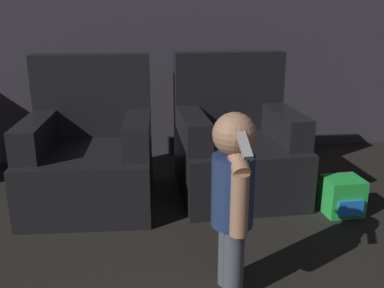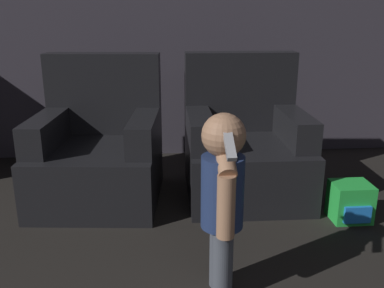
{
  "view_description": "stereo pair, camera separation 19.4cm",
  "coord_description": "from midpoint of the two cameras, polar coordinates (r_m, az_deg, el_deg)",
  "views": [
    {
      "loc": [
        -0.74,
        0.84,
        1.24
      ],
      "look_at": [
        -0.36,
        3.0,
        0.55
      ],
      "focal_mm": 40.0,
      "sensor_mm": 36.0,
      "label": 1
    },
    {
      "loc": [
        -0.55,
        0.81,
        1.24
      ],
      "look_at": [
        -0.36,
        3.0,
        0.55
      ],
      "focal_mm": 40.0,
      "sensor_mm": 36.0,
      "label": 2
    }
  ],
  "objects": [
    {
      "name": "wall_back",
      "position": [
        3.73,
        5.4,
        18.33
      ],
      "size": [
        8.4,
        0.05,
        2.6
      ],
      "color": "#3D3842",
      "rests_on": "ground_plane"
    },
    {
      "name": "armchair_left",
      "position": [
        2.94,
        -10.43,
        -1.04
      ],
      "size": [
        0.87,
        0.88,
        0.95
      ],
      "rotation": [
        0.0,
        0.0,
        -0.09
      ],
      "color": "black",
      "rests_on": "ground_plane"
    },
    {
      "name": "armchair_right",
      "position": [
        3.0,
        8.85,
        -0.53
      ],
      "size": [
        0.81,
        0.82,
        0.95
      ],
      "rotation": [
        0.0,
        0.0,
        -0.02
      ],
      "color": "black",
      "rests_on": "ground_plane"
    },
    {
      "name": "person_toddler",
      "position": [
        1.84,
        7.15,
        -6.5
      ],
      "size": [
        0.19,
        0.33,
        0.84
      ],
      "rotation": [
        0.0,
        0.0,
        -1.59
      ],
      "color": "#474C56",
      "rests_on": "ground_plane"
    },
    {
      "name": "toy_backpack",
      "position": [
        2.84,
        22.24,
        -7.19
      ],
      "size": [
        0.23,
        0.22,
        0.23
      ],
      "color": "green",
      "rests_on": "ground_plane"
    }
  ]
}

